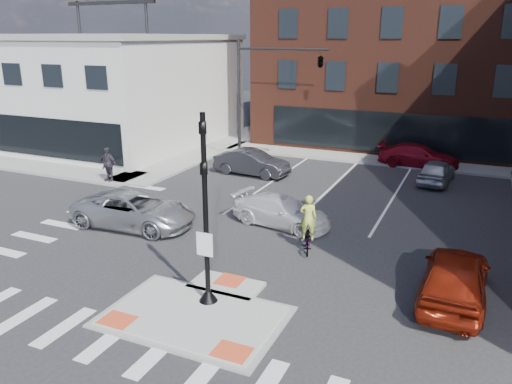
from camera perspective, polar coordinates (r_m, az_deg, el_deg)
The scene contains 19 objects.
ground at distance 16.05m, azimuth -6.17°, elevation -13.24°, with size 120.00×120.00×0.00m, color #28282B.
refuge_island at distance 15.84m, azimuth -6.66°, elevation -13.51°, with size 5.40×4.65×0.13m.
sidewalk_nw at distance 37.05m, azimuth -16.80°, elevation 4.03°, with size 23.50×20.50×0.15m.
sidewalk_n at distance 35.03m, azimuth 16.77°, elevation 3.29°, with size 26.00×3.00×0.15m, color gray.
building_nw at distance 43.32m, azimuth -18.55°, elevation 11.29°, with size 20.40×16.40×14.40m.
building_n at distance 44.02m, azimuth 19.59°, elevation 15.96°, with size 24.40×18.40×15.50m.
building_far_left at distance 64.88m, azimuth 14.75°, elevation 14.03°, with size 10.00×12.00×10.00m, color slate.
building_far_right at distance 65.89m, azimuth 26.64°, elevation 13.72°, with size 12.00×12.00×12.00m, color brown.
signal_pole at distance 15.31m, azimuth -5.71°, elevation -4.95°, with size 0.60×0.60×5.98m.
mast_arm_signal at distance 31.73m, azimuth 4.74°, elevation 13.80°, with size 6.10×2.24×8.00m.
silver_suv at distance 22.81m, azimuth -13.74°, elevation -2.02°, with size 2.56×5.54×1.54m, color #AFB2B6.
red_sedan at distance 17.27m, azimuth 21.78°, elevation -9.00°, with size 1.98×4.93×1.68m, color maroon.
white_pickup at distance 22.36m, azimuth 2.91°, elevation -2.20°, with size 1.87×4.60×1.33m, color silver.
bg_car_dark at distance 30.53m, azimuth -0.48°, elevation 3.38°, with size 1.63×4.67×1.54m, color #26272B.
bg_car_silver at distance 30.64m, azimuth 19.95°, elevation 2.23°, with size 1.65×4.09×1.40m, color silver.
bg_car_red at distance 34.19m, azimuth 18.06°, elevation 3.98°, with size 2.05×5.05×1.47m, color maroon.
cyclist at distance 19.84m, azimuth 5.93°, elevation -4.55°, with size 1.17×1.94×2.29m.
pedestrian_a at distance 29.92m, azimuth -16.55°, elevation 2.75°, with size 0.79×0.62×1.64m, color black.
pedestrian_b at distance 29.89m, azimuth -16.58°, elevation 3.06°, with size 1.15×0.48×1.97m, color #312B35.
Camera 1 is at (7.17, -11.83, 8.14)m, focal length 35.00 mm.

